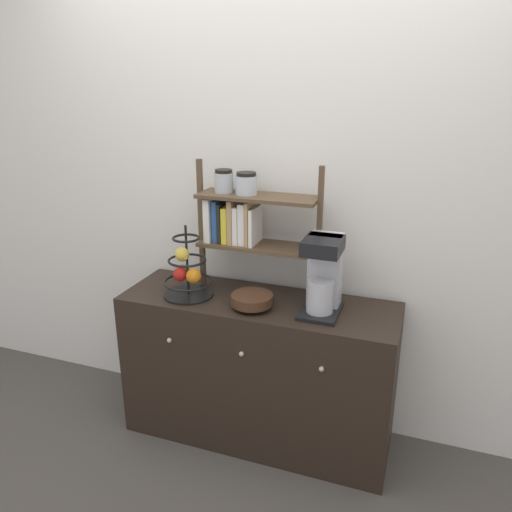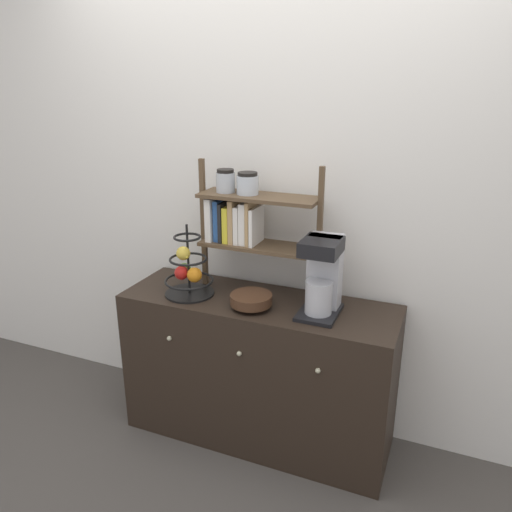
{
  "view_description": "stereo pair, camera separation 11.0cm",
  "coord_description": "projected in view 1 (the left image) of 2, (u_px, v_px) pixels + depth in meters",
  "views": [
    {
      "loc": [
        0.76,
        -1.91,
        1.82
      ],
      "look_at": [
        -0.01,
        0.23,
        1.02
      ],
      "focal_mm": 35.0,
      "sensor_mm": 36.0,
      "label": 1
    },
    {
      "loc": [
        0.86,
        -1.87,
        1.82
      ],
      "look_at": [
        -0.01,
        0.23,
        1.02
      ],
      "focal_mm": 35.0,
      "sensor_mm": 36.0,
      "label": 2
    }
  ],
  "objects": [
    {
      "name": "coffee_maker",
      "position": [
        323.0,
        274.0,
        2.31
      ],
      "size": [
        0.18,
        0.25,
        0.37
      ],
      "color": "black",
      "rests_on": "sideboard"
    },
    {
      "name": "sideboard",
      "position": [
        258.0,
        370.0,
        2.6
      ],
      "size": [
        1.38,
        0.47,
        0.79
      ],
      "color": "black",
      "rests_on": "ground_plane"
    },
    {
      "name": "wall_back",
      "position": [
        276.0,
        189.0,
        2.54
      ],
      "size": [
        7.0,
        0.05,
        2.6
      ],
      "primitive_type": "cube",
      "color": "silver",
      "rests_on": "ground_plane"
    },
    {
      "name": "ground_plane",
      "position": [
        243.0,
        460.0,
        2.53
      ],
      "size": [
        12.0,
        12.0,
        0.0
      ],
      "primitive_type": "plane",
      "color": "#47423D"
    },
    {
      "name": "fruit_stand",
      "position": [
        186.0,
        272.0,
        2.5
      ],
      "size": [
        0.25,
        0.25,
        0.37
      ],
      "color": "black",
      "rests_on": "sideboard"
    },
    {
      "name": "wooden_bowl",
      "position": [
        253.0,
        300.0,
        2.38
      ],
      "size": [
        0.2,
        0.2,
        0.07
      ],
      "color": "#422819",
      "rests_on": "sideboard"
    },
    {
      "name": "shelf_hutch",
      "position": [
        242.0,
        216.0,
        2.47
      ],
      "size": [
        0.64,
        0.2,
        0.67
      ],
      "color": "brown",
      "rests_on": "sideboard"
    }
  ]
}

